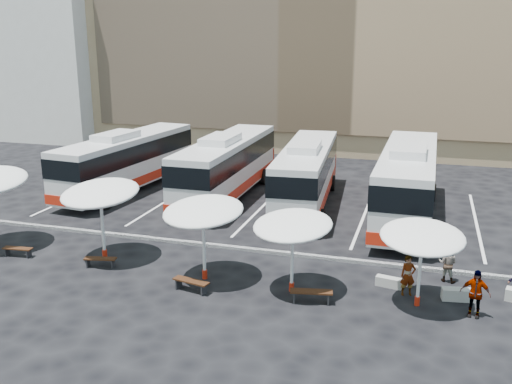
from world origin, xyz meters
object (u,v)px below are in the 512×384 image
(bus_0, at_px, (127,160))
(wood_bench_3, at_px, (311,294))
(conc_bench_0, at_px, (389,282))
(sunshade_2, at_px, (203,212))
(sunshade_3, at_px, (293,226))
(bus_2, at_px, (307,172))
(wood_bench_1, at_px, (100,260))
(passenger_0, at_px, (408,275))
(bus_3, at_px, (408,180))
(wood_bench_0, at_px, (18,250))
(passenger_2, at_px, (475,293))
(bus_1, at_px, (227,165))
(conc_bench_1, at_px, (458,295))
(sunshade_4, at_px, (422,237))
(sunshade_1, at_px, (100,193))
(wood_bench_2, at_px, (191,283))
(passenger_1, at_px, (448,264))

(bus_0, distance_m, wood_bench_3, 19.62)
(wood_bench_3, relative_size, conc_bench_0, 1.57)
(sunshade_2, xyz_separation_m, sunshade_3, (3.77, -0.14, -0.19))
(bus_2, bearing_deg, wood_bench_1, -123.49)
(passenger_0, bearing_deg, bus_2, 101.06)
(bus_3, distance_m, passenger_0, 10.23)
(wood_bench_0, relative_size, wood_bench_1, 0.97)
(passenger_0, xyz_separation_m, passenger_2, (2.38, -1.15, 0.08))
(bus_0, distance_m, passenger_0, 21.36)
(bus_1, xyz_separation_m, wood_bench_0, (-5.81, -12.36, -1.75))
(conc_bench_1, bearing_deg, wood_bench_0, -176.66)
(bus_2, relative_size, wood_bench_0, 8.93)
(sunshade_4, distance_m, wood_bench_0, 17.92)
(bus_3, xyz_separation_m, passenger_2, (2.93, -11.27, -1.28))
(wood_bench_1, distance_m, conc_bench_0, 12.40)
(bus_2, relative_size, conc_bench_1, 10.10)
(conc_bench_0, xyz_separation_m, passenger_2, (3.11, -1.71, 0.70))
(wood_bench_3, bearing_deg, sunshade_1, 170.23)
(bus_0, height_order, wood_bench_2, bus_0)
(bus_3, distance_m, passenger_1, 8.70)
(bus_0, xyz_separation_m, wood_bench_0, (0.95, -12.01, -1.71))
(passenger_1, bearing_deg, sunshade_2, 30.76)
(bus_0, height_order, conc_bench_1, bus_0)
(bus_1, relative_size, wood_bench_1, 8.83)
(bus_2, bearing_deg, conc_bench_0, -66.48)
(passenger_2, bearing_deg, sunshade_4, 179.11)
(sunshade_1, xyz_separation_m, wood_bench_2, (5.17, -2.10, -2.72))
(wood_bench_2, relative_size, passenger_1, 1.01)
(bus_0, relative_size, wood_bench_2, 8.05)
(bus_3, bearing_deg, wood_bench_0, -145.82)
(sunshade_3, bearing_deg, wood_bench_0, -179.78)
(wood_bench_3, xyz_separation_m, conc_bench_0, (2.73, 2.34, -0.18))
(sunshade_2, xyz_separation_m, wood_bench_2, (-0.05, -1.31, -2.58))
(sunshade_2, bearing_deg, bus_0, 130.52)
(bus_3, height_order, passenger_0, bus_3)
(bus_0, xyz_separation_m, wood_bench_3, (14.83, -12.75, -1.65))
(wood_bench_3, bearing_deg, wood_bench_1, 175.68)
(conc_bench_0, bearing_deg, sunshade_2, -169.18)
(wood_bench_3, bearing_deg, passenger_1, 35.60)
(bus_2, height_order, wood_bench_1, bus_2)
(bus_0, distance_m, passenger_2, 23.98)
(bus_1, distance_m, sunshade_2, 12.66)
(wood_bench_2, distance_m, wood_bench_3, 4.79)
(bus_2, distance_m, conc_bench_1, 13.89)
(bus_3, distance_m, conc_bench_1, 10.53)
(sunshade_4, relative_size, wood_bench_2, 2.23)
(bus_2, xyz_separation_m, conc_bench_1, (8.32, -10.98, -1.77))
(wood_bench_3, xyz_separation_m, passenger_1, (4.98, 3.57, 0.41))
(bus_1, bearing_deg, bus_3, -6.38)
(bus_1, distance_m, bus_3, 11.04)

